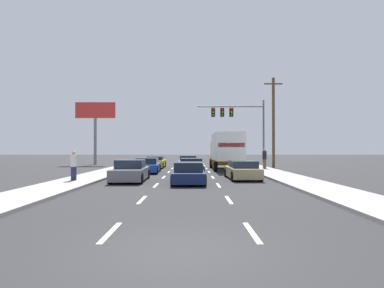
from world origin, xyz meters
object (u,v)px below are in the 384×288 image
Objects in this scene: car_gray at (130,172)px; pedestrian_near_corner at (74,166)px; traffic_signal_mast at (234,117)px; utility_pole_mid at (273,122)px; box_truck at (226,149)px; car_green at (191,167)px; car_tan at (242,170)px; roadside_billboard at (95,119)px; car_yellow at (156,162)px; car_navy at (188,174)px; car_silver at (188,162)px; car_blue at (147,166)px; pedestrian_mid_block at (264,159)px.

pedestrian_near_corner is at bearing -163.93° from car_gray.
utility_pole_mid is (3.43, -3.90, -0.83)m from traffic_signal_mast.
box_truck reaches higher than car_gray.
car_green is 9.63m from pedestrian_near_corner.
roadside_billboard reaches higher than car_tan.
car_yellow is at bearing 77.60° from pedestrian_near_corner.
car_gray is 1.05× the size of car_tan.
box_truck reaches higher than car_navy.
car_silver is 1.16× the size of car_navy.
car_gray reaches higher than car_silver.
car_navy is at bearing -142.88° from car_tan.
car_gray is 0.59× the size of roadside_billboard.
box_truck is (6.80, 3.46, 1.40)m from car_blue.
car_blue is at bearing 162.97° from car_green.
pedestrian_mid_block reaches higher than car_navy.
box_truck reaches higher than car_blue.
car_yellow is 0.92× the size of car_silver.
car_gray is 13.73m from car_silver.
car_blue is 13.61m from utility_pole_mid.
car_yellow is 0.96× the size of car_blue.
car_blue is 1.11× the size of car_navy.
car_silver is at bearing 90.72° from car_navy.
car_gray is at bearing -104.24° from car_silver.
traffic_signal_mast reaches higher than car_gray.
traffic_signal_mast is (4.86, 17.78, 4.92)m from car_navy.
utility_pole_mid is at bearing 23.19° from box_truck.
car_tan is 2.33× the size of pedestrian_mid_block.
car_gray is 1.06× the size of car_green.
box_truck is 3.65m from pedestrian_mid_block.
car_yellow is at bearing 119.43° from car_tan.
box_truck is 9.23m from car_tan.
car_blue is 10.83m from pedestrian_mid_block.
car_blue is at bearing -117.03° from car_silver.
car_tan is (3.33, -4.56, 0.00)m from car_green.
car_navy is at bearing -21.45° from car_gray.
utility_pole_mid is 4.89× the size of pedestrian_mid_block.
pedestrian_near_corner is at bearing -114.69° from car_silver.
roadside_billboard is 22.45m from pedestrian_near_corner.
traffic_signal_mast is 0.83× the size of utility_pole_mid.
utility_pole_mid is (11.85, 12.48, 4.06)m from car_gray.
car_tan is at bearing -51.65° from roadside_billboard.
car_tan is 12.88m from utility_pole_mid.
pedestrian_near_corner is at bearing -131.78° from box_truck.
box_truck is (6.87, -3.30, 1.41)m from car_yellow.
car_yellow is 10.99m from pedestrian_mid_block.
pedestrian_mid_block reaches higher than car_gray.
car_navy is 16.68m from utility_pole_mid.
car_yellow is at bearing -39.70° from roadside_billboard.
pedestrian_near_corner is (-6.88, -6.72, 0.43)m from car_green.
utility_pole_mid reaches higher than car_blue.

